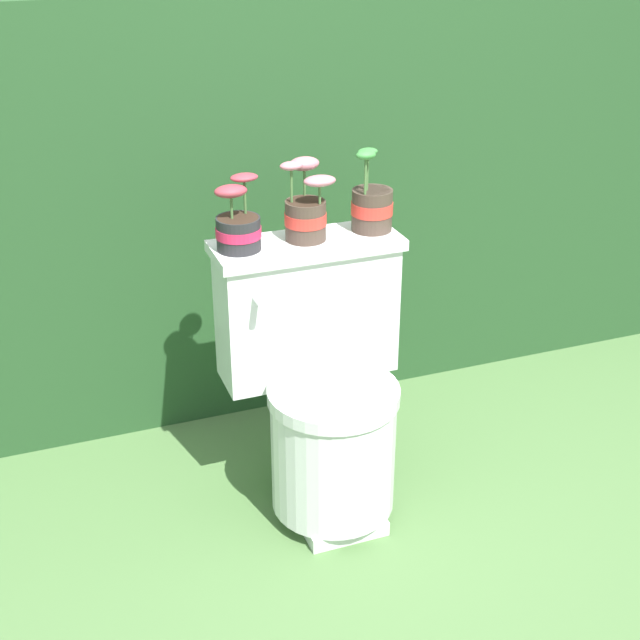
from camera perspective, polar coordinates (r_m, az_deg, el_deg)
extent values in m
plane|color=#4C703D|center=(2.67, 0.69, -11.72)|extent=(12.00, 12.00, 0.00)
cube|color=#234723|center=(3.10, -5.24, 8.17)|extent=(4.12, 0.62, 1.36)
cube|color=silver|center=(2.62, 0.81, -11.86)|extent=(0.23, 0.30, 0.04)
cylinder|color=silver|center=(2.51, 0.84, -8.43)|extent=(0.35, 0.35, 0.34)
cylinder|color=silver|center=(2.41, 0.87, -4.76)|extent=(0.36, 0.36, 0.04)
cube|color=silver|center=(2.51, -0.83, 0.48)|extent=(0.50, 0.17, 0.38)
cube|color=silver|center=(2.43, -0.87, 4.79)|extent=(0.52, 0.20, 0.03)
cylinder|color=silver|center=(2.31, -3.94, 1.17)|extent=(0.02, 0.05, 0.02)
cylinder|color=#262628|center=(2.35, -5.23, 5.54)|extent=(0.12, 0.12, 0.09)
cylinder|color=#D1234C|center=(2.35, -5.24, 5.64)|extent=(0.12, 0.12, 0.03)
cylinder|color=#332319|center=(2.34, -5.27, 6.41)|extent=(0.11, 0.11, 0.01)
cylinder|color=#4C753D|center=(2.35, -4.83, 7.87)|extent=(0.01, 0.01, 0.09)
ellipsoid|color=#93333D|center=(2.34, -4.88, 9.08)|extent=(0.07, 0.05, 0.02)
cylinder|color=#4C753D|center=(2.32, -5.69, 7.23)|extent=(0.01, 0.01, 0.06)
ellipsoid|color=#93333D|center=(2.31, -5.73, 8.21)|extent=(0.09, 0.06, 0.03)
cylinder|color=#47382D|center=(2.41, -0.93, 6.39)|extent=(0.11, 0.11, 0.11)
cylinder|color=red|center=(2.41, -0.94, 6.51)|extent=(0.11, 0.11, 0.03)
cylinder|color=#332319|center=(2.39, -0.94, 7.48)|extent=(0.10, 0.10, 0.01)
cylinder|color=#4C753D|center=(2.37, -1.84, 8.60)|extent=(0.01, 0.01, 0.09)
ellipsoid|color=#B26B75|center=(2.35, -1.86, 9.83)|extent=(0.06, 0.04, 0.02)
cylinder|color=#4C753D|center=(2.36, -0.02, 8.07)|extent=(0.01, 0.01, 0.06)
ellipsoid|color=#B26B75|center=(2.35, -0.02, 8.90)|extent=(0.09, 0.06, 0.03)
cylinder|color=#4C753D|center=(2.43, -1.00, 8.85)|extent=(0.01, 0.01, 0.08)
ellipsoid|color=#B26B75|center=(2.41, -1.01, 9.97)|extent=(0.08, 0.06, 0.04)
cylinder|color=#47382D|center=(2.48, 3.35, 7.05)|extent=(0.11, 0.11, 0.12)
cylinder|color=red|center=(2.48, 3.35, 7.18)|extent=(0.12, 0.12, 0.03)
cylinder|color=#332319|center=(2.47, 3.38, 8.19)|extent=(0.10, 0.10, 0.01)
cylinder|color=#4C753D|center=(2.41, 2.92, 9.18)|extent=(0.01, 0.01, 0.10)
ellipsoid|color=#387F38|center=(2.39, 2.96, 10.50)|extent=(0.06, 0.04, 0.02)
cylinder|color=#4C753D|center=(2.44, 3.04, 9.44)|extent=(0.01, 0.01, 0.10)
ellipsoid|color=#387F38|center=(2.43, 3.08, 10.71)|extent=(0.06, 0.04, 0.02)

